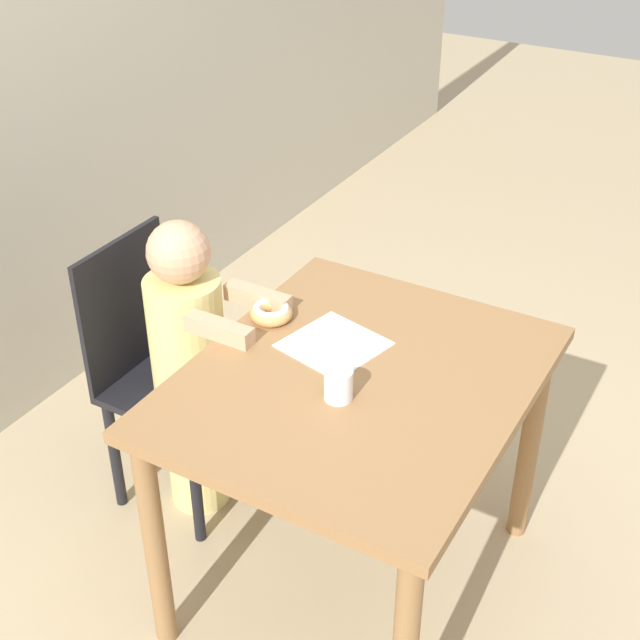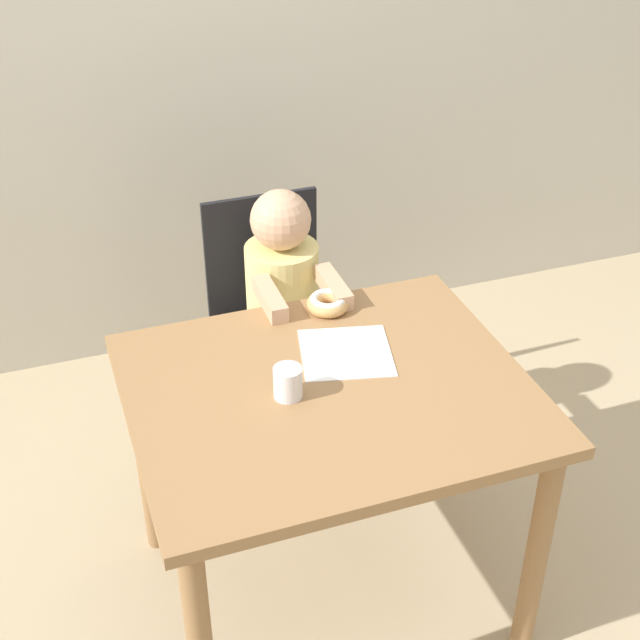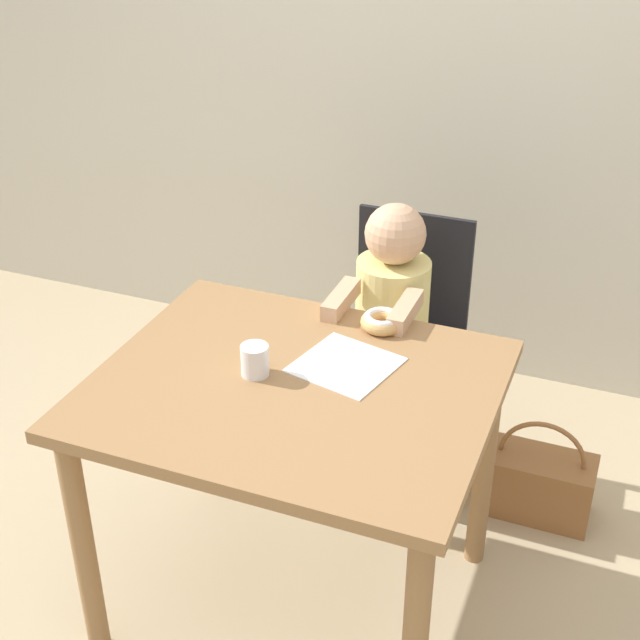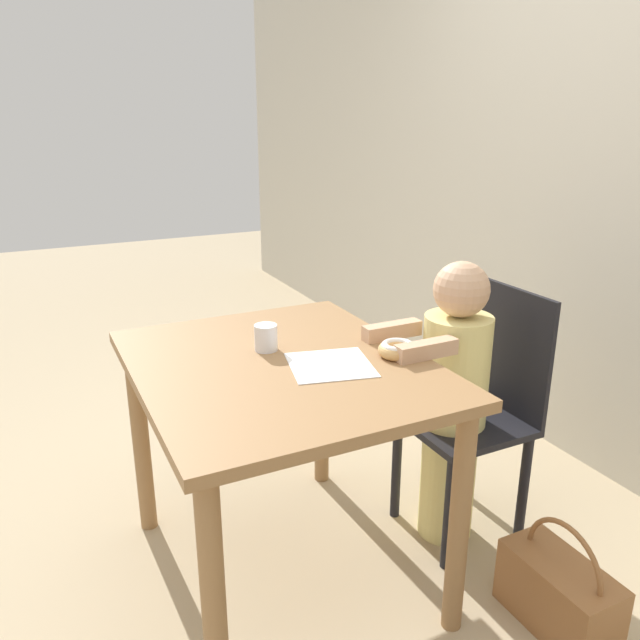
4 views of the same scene
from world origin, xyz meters
The scene contains 9 objects.
ground_plane centered at (0.00, 0.00, 0.00)m, with size 12.00×12.00×0.00m, color tan.
wall_back centered at (0.00, 1.49, 1.25)m, with size 8.00×0.05×2.50m.
dining_table centered at (0.00, 0.00, 0.65)m, with size 1.01×0.84×0.76m.
chair centered at (0.07, 0.73, 0.47)m, with size 0.39×0.39×0.91m.
child_figure centered at (0.07, 0.61, 0.53)m, with size 0.24×0.42×1.02m.
donut centered at (0.12, 0.34, 0.79)m, with size 0.12×0.12×0.05m.
napkin centered at (0.09, 0.12, 0.77)m, with size 0.29×0.29×0.00m.
handbag centered at (0.58, 0.65, 0.12)m, with size 0.35×0.18×0.36m.
cup centered at (-0.11, 0.00, 0.81)m, with size 0.07×0.07×0.08m.
Camera 3 is at (0.76, -1.73, 2.01)m, focal length 50.00 mm.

